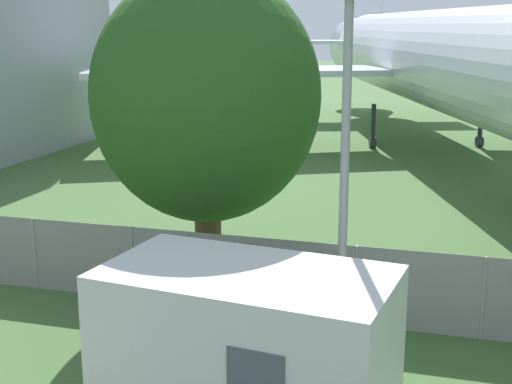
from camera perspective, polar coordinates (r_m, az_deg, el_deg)
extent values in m
cylinder|color=gray|center=(17.77, -17.26, -4.74)|extent=(0.07, 0.07, 1.74)
cylinder|color=gray|center=(16.55, -9.83, -5.65)|extent=(0.07, 0.07, 1.74)
cylinder|color=gray|center=(15.64, -1.35, -6.58)|extent=(0.07, 0.07, 1.74)
cylinder|color=gray|center=(15.11, 7.97, -7.43)|extent=(0.07, 0.07, 1.74)
cylinder|color=gray|center=(15.01, 17.72, -8.11)|extent=(0.07, 0.07, 1.74)
cube|color=gray|center=(16.55, -9.83, -5.65)|extent=(56.00, 0.01, 1.74)
cylinder|color=silver|center=(35.76, 14.56, 10.26)|extent=(15.11, 32.91, 4.64)
cone|color=silver|center=(54.70, 8.53, 11.42)|extent=(5.83, 6.84, 4.18)
cube|color=silver|center=(35.91, -1.63, 9.57)|extent=(15.43, 10.89, 0.30)
cylinder|color=#939399|center=(36.53, 1.91, 7.75)|extent=(3.33, 4.63, 2.09)
cube|color=silver|center=(50.48, 9.49, 11.77)|extent=(10.86, 6.81, 0.20)
cylinder|color=#2D2D33|center=(38.52, 17.52, 5.10)|extent=(0.24, 0.24, 2.26)
cylinder|color=#2D2D33|center=(38.64, 17.43, 3.85)|extent=(0.46, 0.63, 0.56)
cylinder|color=#2D2D33|center=(36.98, 9.36, 5.22)|extent=(0.24, 0.24, 2.26)
cylinder|color=#2D2D33|center=(37.11, 9.31, 3.92)|extent=(0.46, 0.63, 0.56)
cube|color=silver|center=(11.20, -0.71, -12.56)|extent=(4.62, 2.91, 2.58)
cube|color=olive|center=(14.60, -7.44, -8.72)|extent=(1.75, 1.01, 0.04)
cube|color=olive|center=(15.21, -6.88, -8.99)|extent=(1.67, 0.54, 0.04)
cube|color=olive|center=(14.21, -7.97, -10.67)|extent=(1.67, 0.54, 0.04)
cube|color=olive|center=(14.58, -4.59, -10.24)|extent=(0.28, 1.39, 0.74)
cube|color=olive|center=(14.93, -10.14, -9.84)|extent=(0.28, 1.39, 0.74)
cylinder|color=brown|center=(16.96, -3.84, -3.87)|extent=(0.63, 0.63, 2.38)
ellipsoid|color=#28561E|center=(16.29, -4.03, 7.65)|extent=(5.22, 5.22, 5.74)
cylinder|color=#99999E|center=(12.70, 7.05, 0.04)|extent=(0.16, 0.16, 6.58)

